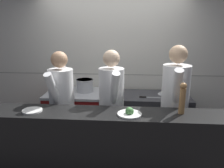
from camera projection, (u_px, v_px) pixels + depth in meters
wall_back_tiled at (113, 66)px, 3.89m from camera, size 8.00×0.06×2.60m
oven_range at (80, 118)px, 3.76m from camera, size 1.06×0.71×0.92m
prep_counter at (150, 121)px, 3.67m from camera, size 1.24×0.65×0.89m
pass_counter at (113, 152)px, 2.65m from camera, size 3.16×0.45×1.02m
stock_pot at (85, 85)px, 3.66m from camera, size 0.29×0.29×0.21m
mixing_bowl_steel at (166, 92)px, 3.60m from camera, size 0.28×0.28×0.09m
chefs_knife at (148, 97)px, 3.44m from camera, size 0.34×0.04×0.02m
plated_dish_main at (32, 111)px, 2.56m from camera, size 0.23×0.23×0.02m
plated_dish_appetiser at (129, 113)px, 2.46m from camera, size 0.27×0.27×0.10m
pepper_mill at (182, 98)px, 2.45m from camera, size 0.07×0.07×0.36m
chef_head_cook at (62, 105)px, 3.04m from camera, size 0.39×0.73×1.67m
chef_sous at (111, 104)px, 3.01m from camera, size 0.42×0.73×1.69m
chef_line at (174, 104)px, 2.92m from camera, size 0.41×0.77×1.76m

